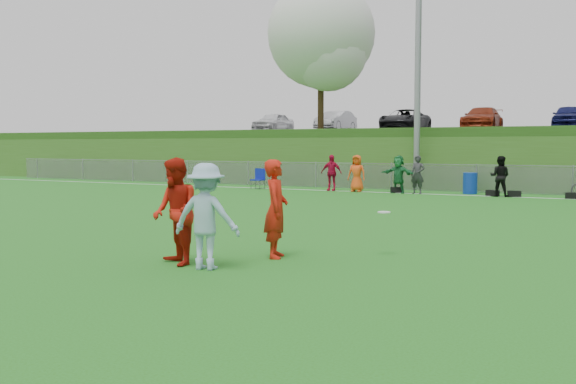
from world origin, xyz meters
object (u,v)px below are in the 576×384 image
Objects in this scene: player_red_left at (276,209)px; player_blue at (206,216)px; player_red_center at (175,211)px; frisbee at (384,212)px; recycling_bin at (470,183)px.

player_red_left is 1.02× the size of player_blue.
player_red_center reaches higher than player_red_left.
recycling_bin is (-1.77, 16.93, -0.38)m from frisbee.
player_red_center is 0.72m from player_blue.
player_blue is (-0.52, -1.56, -0.02)m from player_red_left.
player_red_left is at bearing -89.97° from recycling_bin.
player_blue is 3.51m from frisbee.
player_red_center is at bearing 118.78° from player_red_left.
player_red_left is 2.08m from frisbee.
player_red_center is 19.56m from recycling_bin.
player_red_left reaches higher than frisbee.
frisbee is 17.03m from recycling_bin.
player_red_center reaches higher than player_blue.
player_red_left reaches higher than player_blue.
player_blue is 1.96× the size of recycling_bin.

